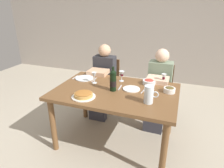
% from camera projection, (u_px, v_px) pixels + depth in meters
% --- Properties ---
extents(ground_plane, '(8.00, 8.00, 0.00)m').
position_uv_depth(ground_plane, '(115.00, 140.00, 2.73)').
color(ground_plane, '#B2A893').
extents(back_wall, '(8.00, 0.10, 2.80)m').
position_uv_depth(back_wall, '(153.00, 20.00, 4.45)').
color(back_wall, '#A3998E').
rests_on(back_wall, ground).
extents(dining_table, '(1.50, 1.00, 0.76)m').
position_uv_depth(dining_table, '(116.00, 97.00, 2.48)').
color(dining_table, brown).
rests_on(dining_table, ground).
extents(wine_bottle, '(0.08, 0.08, 0.30)m').
position_uv_depth(wine_bottle, '(113.00, 80.00, 2.38)').
color(wine_bottle, black).
rests_on(wine_bottle, dining_table).
extents(water_pitcher, '(0.15, 0.10, 0.20)m').
position_uv_depth(water_pitcher, '(149.00, 95.00, 2.10)').
color(water_pitcher, silver).
rests_on(water_pitcher, dining_table).
extents(baked_tart, '(0.27, 0.27, 0.06)m').
position_uv_depth(baked_tart, '(83.00, 95.00, 2.25)').
color(baked_tart, white).
rests_on(baked_tart, dining_table).
extents(salad_bowl, '(0.17, 0.17, 0.07)m').
position_uv_depth(salad_bowl, '(149.00, 82.00, 2.61)').
color(salad_bowl, silver).
rests_on(salad_bowl, dining_table).
extents(olive_bowl, '(0.14, 0.14, 0.07)m').
position_uv_depth(olive_bowl, '(169.00, 90.00, 2.37)').
color(olive_bowl, white).
rests_on(olive_bowl, dining_table).
extents(wine_glass_left_diner, '(0.07, 0.07, 0.14)m').
position_uv_depth(wine_glass_left_diner, '(122.00, 74.00, 2.69)').
color(wine_glass_left_diner, silver).
rests_on(wine_glass_left_diner, dining_table).
extents(wine_glass_right_diner, '(0.07, 0.07, 0.15)m').
position_uv_depth(wine_glass_right_diner, '(94.00, 75.00, 2.62)').
color(wine_glass_right_diner, silver).
rests_on(wine_glass_right_diner, dining_table).
extents(wine_glass_centre, '(0.07, 0.07, 0.14)m').
position_uv_depth(wine_glass_centre, '(164.00, 77.00, 2.59)').
color(wine_glass_centre, silver).
rests_on(wine_glass_centre, dining_table).
extents(dinner_plate_left_setting, '(0.21, 0.21, 0.01)m').
position_uv_depth(dinner_plate_left_setting, '(131.00, 89.00, 2.46)').
color(dinner_plate_left_setting, white).
rests_on(dinner_plate_left_setting, dining_table).
extents(dinner_plate_right_setting, '(0.26, 0.26, 0.01)m').
position_uv_depth(dinner_plate_right_setting, '(84.00, 78.00, 2.81)').
color(dinner_plate_right_setting, silver).
rests_on(dinner_plate_right_setting, dining_table).
extents(fork_left_setting, '(0.02, 0.16, 0.00)m').
position_uv_depth(fork_left_setting, '(120.00, 88.00, 2.51)').
color(fork_left_setting, silver).
rests_on(fork_left_setting, dining_table).
extents(knife_left_setting, '(0.04, 0.18, 0.00)m').
position_uv_depth(knife_left_setting, '(143.00, 91.00, 2.42)').
color(knife_left_setting, silver).
rests_on(knife_left_setting, dining_table).
extents(knife_right_setting, '(0.01, 0.18, 0.00)m').
position_uv_depth(knife_right_setting, '(94.00, 80.00, 2.77)').
color(knife_right_setting, silver).
rests_on(knife_right_setting, dining_table).
extents(spoon_right_setting, '(0.02, 0.16, 0.00)m').
position_uv_depth(spoon_right_setting, '(75.00, 77.00, 2.86)').
color(spoon_right_setting, silver).
rests_on(spoon_right_setting, dining_table).
extents(chair_left, '(0.41, 0.41, 0.87)m').
position_uv_depth(chair_left, '(108.00, 81.00, 3.45)').
color(chair_left, brown).
rests_on(chair_left, ground).
extents(diner_left, '(0.34, 0.51, 1.16)m').
position_uv_depth(diner_left, '(102.00, 79.00, 3.20)').
color(diner_left, '#2D2D33').
rests_on(diner_left, ground).
extents(chair_right, '(0.41, 0.41, 0.87)m').
position_uv_depth(chair_right, '(160.00, 89.00, 3.15)').
color(chair_right, brown).
rests_on(chair_right, ground).
extents(diner_right, '(0.34, 0.50, 1.16)m').
position_uv_depth(diner_right, '(158.00, 87.00, 2.90)').
color(diner_right, gray).
rests_on(diner_right, ground).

